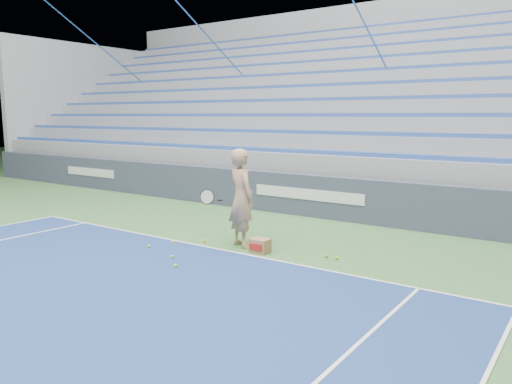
% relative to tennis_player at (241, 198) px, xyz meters
% --- Properties ---
extents(sponsor_barrier, '(30.00, 0.32, 1.10)m').
position_rel_tennis_player_xyz_m(sponsor_barrier, '(-0.35, 3.51, -0.45)').
color(sponsor_barrier, '#383E55').
rests_on(sponsor_barrier, ground).
extents(bleachers, '(31.00, 9.15, 7.30)m').
position_rel_tennis_player_xyz_m(bleachers, '(-0.35, 9.23, 1.36)').
color(bleachers, gray).
rests_on(bleachers, ground).
extents(tennis_player, '(1.03, 0.98, 1.99)m').
position_rel_tennis_player_xyz_m(tennis_player, '(0.00, 0.00, 0.00)').
color(tennis_player, tan).
rests_on(tennis_player, ground).
extents(ball_box, '(0.37, 0.29, 0.28)m').
position_rel_tennis_player_xyz_m(ball_box, '(0.59, -0.19, -0.86)').
color(ball_box, '#956B48').
rests_on(ball_box, ground).
extents(tennis_ball_0, '(0.07, 0.07, 0.07)m').
position_rel_tennis_player_xyz_m(tennis_ball_0, '(-1.29, -0.66, -0.96)').
color(tennis_ball_0, '#BDD32B').
rests_on(tennis_ball_0, ground).
extents(tennis_ball_1, '(0.07, 0.07, 0.07)m').
position_rel_tennis_player_xyz_m(tennis_ball_1, '(-1.45, -1.19, -0.96)').
color(tennis_ball_1, '#BDD32B').
rests_on(tennis_ball_1, ground).
extents(tennis_ball_2, '(0.07, 0.07, 0.07)m').
position_rel_tennis_player_xyz_m(tennis_ball_2, '(-0.81, -0.22, -0.96)').
color(tennis_ball_2, '#BDD32B').
rests_on(tennis_ball_2, ground).
extents(tennis_ball_3, '(0.07, 0.07, 0.07)m').
position_rel_tennis_player_xyz_m(tennis_ball_3, '(-0.52, -1.47, -0.96)').
color(tennis_ball_3, '#BDD32B').
rests_on(tennis_ball_3, ground).
extents(tennis_ball_4, '(0.07, 0.07, 0.07)m').
position_rel_tennis_player_xyz_m(tennis_ball_4, '(2.03, 0.23, -0.96)').
color(tennis_ball_4, '#BDD32B').
rests_on(tennis_ball_4, ground).
extents(tennis_ball_5, '(0.07, 0.07, 0.07)m').
position_rel_tennis_player_xyz_m(tennis_ball_5, '(-0.07, -1.84, -0.96)').
color(tennis_ball_5, '#BDD32B').
rests_on(tennis_ball_5, ground).
extents(tennis_ball_6, '(0.07, 0.07, 0.07)m').
position_rel_tennis_player_xyz_m(tennis_ball_6, '(1.80, 0.25, -0.96)').
color(tennis_ball_6, '#BDD32B').
rests_on(tennis_ball_6, ground).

